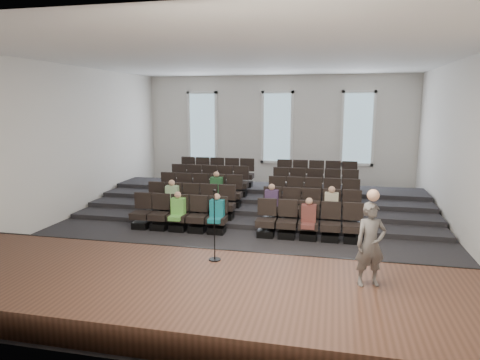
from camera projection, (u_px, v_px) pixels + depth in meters
name	position (u px, v px, depth m)	size (l,w,h in m)	color
ground	(245.00, 229.00, 12.97)	(14.00, 14.00, 0.00)	black
ceiling	(246.00, 58.00, 12.09)	(12.00, 14.00, 0.02)	white
wall_back	(277.00, 132.00, 19.28)	(12.00, 0.04, 5.00)	silver
wall_front	(139.00, 197.00, 5.78)	(12.00, 0.04, 5.00)	silver
wall_left	(63.00, 143.00, 13.82)	(0.04, 14.00, 5.00)	silver
wall_right	(469.00, 152.00, 11.24)	(0.04, 14.00, 5.00)	silver
stage	(190.00, 293.00, 8.02)	(11.80, 3.60, 0.50)	#482B1F
stage_lip	(215.00, 260.00, 9.73)	(11.80, 0.06, 0.52)	black
risers	(263.00, 200.00, 15.98)	(11.80, 4.80, 0.60)	black
seating_rows	(255.00, 197.00, 14.33)	(6.80, 4.70, 1.67)	black
windows	(277.00, 127.00, 19.18)	(8.44, 0.10, 3.24)	white
audience	(240.00, 202.00, 13.02)	(5.45, 2.64, 1.10)	#6AC44E
speaker	(371.00, 244.00, 7.65)	(0.56, 0.37, 1.53)	#555350
mic_stand	(215.00, 239.00, 8.94)	(0.25, 0.25, 1.52)	black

